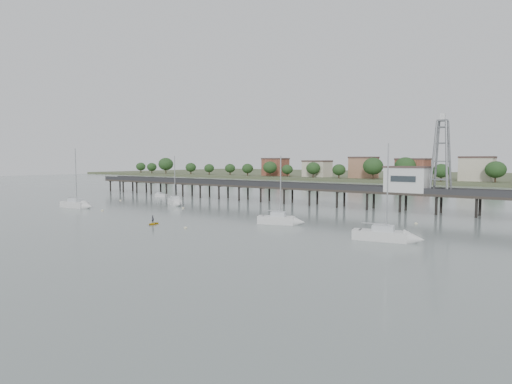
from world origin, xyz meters
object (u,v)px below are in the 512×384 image
at_px(pier, 301,188).
at_px(white_tender, 161,195).
at_px(sailboat_a, 80,205).
at_px(sailboat_d, 393,237).
at_px(sailboat_c, 284,220).
at_px(lattice_tower, 441,157).
at_px(yellow_dinghy, 153,224).
at_px(sailboat_b, 176,203).

distance_m(pier, white_tender, 43.32).
xyz_separation_m(sailboat_a, sailboat_d, (68.85, 2.50, 0.00)).
bearing_deg(sailboat_a, sailboat_d, -4.95).
distance_m(pier, sailboat_a, 50.40).
relative_size(sailboat_a, sailboat_c, 1.17).
height_order(pier, sailboat_d, sailboat_d).
height_order(lattice_tower, white_tender, lattice_tower).
bearing_deg(yellow_dinghy, sailboat_b, 113.43).
distance_m(sailboat_a, sailboat_d, 68.90).
xyz_separation_m(sailboat_a, sailboat_c, (49.46, 6.53, 0.01)).
distance_m(sailboat_a, white_tender, 30.80).
relative_size(pier, sailboat_d, 11.14).
bearing_deg(pier, sailboat_c, -64.08).
height_order(pier, white_tender, pier).
relative_size(pier, yellow_dinghy, 64.12).
height_order(pier, sailboat_c, sailboat_c).
height_order(sailboat_a, white_tender, sailboat_a).
xyz_separation_m(pier, sailboat_c, (14.31, -29.45, -3.14)).
xyz_separation_m(lattice_tower, white_tender, (-74.25, -6.13, -10.68)).
bearing_deg(sailboat_b, sailboat_a, -100.42).
distance_m(sailboat_d, yellow_dinghy, 37.70).
bearing_deg(sailboat_b, sailboat_d, 14.65).
height_order(lattice_tower, yellow_dinghy, lattice_tower).
relative_size(sailboat_d, white_tender, 3.57).
distance_m(sailboat_c, white_tender, 61.64).
relative_size(sailboat_b, white_tender, 3.21).
distance_m(pier, sailboat_c, 32.90).
xyz_separation_m(pier, sailboat_d, (33.70, -33.48, -3.15)).
distance_m(pier, yellow_dinghy, 42.73).
bearing_deg(sailboat_b, pier, 70.43).
xyz_separation_m(lattice_tower, sailboat_b, (-53.47, -19.69, -10.45)).
xyz_separation_m(lattice_tower, sailboat_d, (2.20, -33.48, -10.46)).
bearing_deg(pier, white_tender, -171.83).
relative_size(sailboat_b, sailboat_d, 0.90).
bearing_deg(white_tender, yellow_dinghy, -54.67).
distance_m(white_tender, yellow_dinghy, 53.93).
relative_size(white_tender, yellow_dinghy, 1.61).
bearing_deg(sailboat_d, white_tender, 147.71).
distance_m(sailboat_a, sailboat_b, 20.95).
relative_size(sailboat_d, yellow_dinghy, 5.76).
bearing_deg(yellow_dinghy, lattice_tower, 34.49).
bearing_deg(pier, yellow_dinghy, -93.91).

